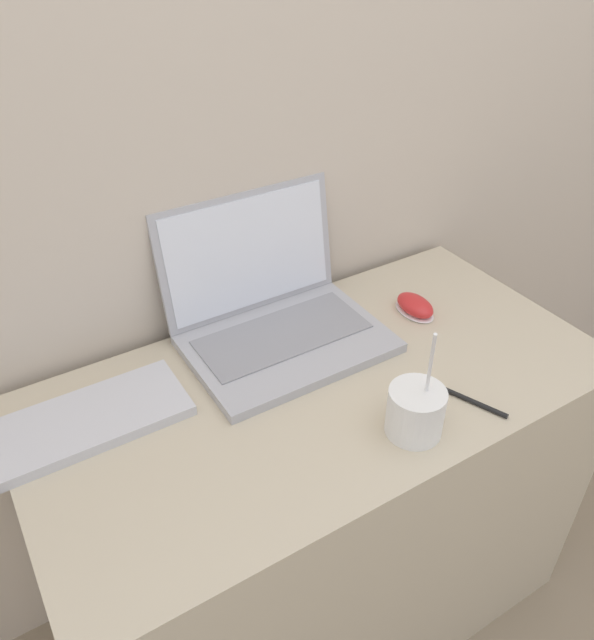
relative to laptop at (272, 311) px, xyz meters
The scene contains 7 objects.
wall_back 0.48m from the laptop, 88.52° to the left, with size 7.00×0.04×2.50m.
desk 0.46m from the laptop, 88.83° to the right, with size 1.09×0.56×0.73m.
laptop is the anchor object (origin of this frame).
drink_cup 0.37m from the laptop, 79.54° to the right, with size 0.10×0.10×0.22m.
computer_mouse 0.32m from the laptop, 16.93° to the right, with size 0.06×0.10×0.04m.
external_keyboard 0.43m from the laptop, behind, with size 0.39×0.15×0.02m.
pen 0.41m from the laptop, 61.07° to the right, with size 0.06×0.14×0.01m.
Camera 1 is at (-0.50, -0.44, 1.50)m, focal length 35.00 mm.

